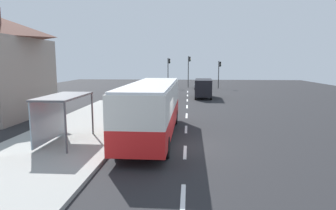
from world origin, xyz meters
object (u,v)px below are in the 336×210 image
(sedan_near, at_px, (200,84))
(traffic_light_far_side, at_px, (169,68))
(white_van, at_px, (203,87))
(recycling_bin_yellow, at_px, (110,126))
(traffic_light_near_side, at_px, (219,70))
(traffic_light_median, at_px, (189,67))
(bus, at_px, (152,106))
(recycling_bin_red, at_px, (113,124))
(bus_shelter, at_px, (58,106))

(sedan_near, distance_m, traffic_light_far_side, 6.32)
(white_van, xyz_separation_m, traffic_light_far_side, (-5.30, 14.57, 2.04))
(recycling_bin_yellow, relative_size, traffic_light_near_side, 0.21)
(white_van, xyz_separation_m, sedan_near, (0.10, 12.56, -0.55))
(white_van, xyz_separation_m, traffic_light_median, (-1.81, 15.37, 2.24))
(bus, height_order, recycling_bin_yellow, bus)
(white_van, bearing_deg, recycling_bin_red, -108.48)
(traffic_light_median, bearing_deg, bus_shelter, -100.39)
(recycling_bin_red, bearing_deg, traffic_light_near_side, 73.58)
(traffic_light_near_side, distance_m, traffic_light_far_side, 8.65)
(white_van, height_order, traffic_light_far_side, traffic_light_far_side)
(sedan_near, bearing_deg, white_van, -90.47)
(bus, xyz_separation_m, bus_shelter, (-4.70, -2.05, 0.25))
(recycling_bin_yellow, xyz_separation_m, traffic_light_median, (4.59, 35.22, 2.93))
(bus, distance_m, traffic_light_median, 35.17)
(recycling_bin_red, xyz_separation_m, traffic_light_far_side, (1.10, 33.72, 2.72))
(traffic_light_median, bearing_deg, sedan_near, -55.84)
(recycling_bin_red, height_order, traffic_light_far_side, traffic_light_far_side)
(traffic_light_near_side, xyz_separation_m, traffic_light_median, (-5.11, 1.60, 0.52))
(white_van, relative_size, traffic_light_near_side, 1.15)
(sedan_near, height_order, recycling_bin_yellow, sedan_near)
(sedan_near, bearing_deg, bus, -97.10)
(sedan_near, height_order, traffic_light_far_side, traffic_light_far_side)
(sedan_near, height_order, recycling_bin_red, sedan_near)
(traffic_light_far_side, bearing_deg, bus_shelter, -95.21)
(sedan_near, relative_size, bus_shelter, 1.12)
(recycling_bin_red, relative_size, traffic_light_far_side, 0.19)
(traffic_light_far_side, bearing_deg, recycling_bin_yellow, -91.83)
(sedan_near, xyz_separation_m, bus_shelter, (-8.72, -34.30, 1.31))
(traffic_light_median, bearing_deg, traffic_light_far_side, -167.11)
(recycling_bin_yellow, height_order, recycling_bin_red, same)
(sedan_near, xyz_separation_m, traffic_light_near_side, (3.20, 1.21, 2.27))
(bus, xyz_separation_m, white_van, (3.91, 19.69, -0.50))
(sedan_near, xyz_separation_m, traffic_light_median, (-1.91, 2.81, 2.79))
(bus, xyz_separation_m, recycling_bin_red, (-2.49, 0.54, -1.19))
(traffic_light_near_side, relative_size, bus_shelter, 1.14)
(bus, bearing_deg, sedan_near, 82.90)
(bus, relative_size, bus_shelter, 2.76)
(white_van, distance_m, traffic_light_median, 15.64)
(recycling_bin_yellow, relative_size, traffic_light_far_side, 0.19)
(traffic_light_near_side, xyz_separation_m, traffic_light_far_side, (-8.61, 0.80, 0.32))
(recycling_bin_yellow, height_order, traffic_light_far_side, traffic_light_far_side)
(recycling_bin_yellow, distance_m, traffic_light_far_side, 34.55)
(bus, relative_size, recycling_bin_yellow, 11.61)
(bus, height_order, traffic_light_near_side, traffic_light_near_side)
(traffic_light_far_side, height_order, traffic_light_median, traffic_light_median)
(sedan_near, distance_m, traffic_light_median, 4.40)
(bus, relative_size, traffic_light_near_side, 2.41)
(recycling_bin_yellow, bearing_deg, bus, 3.68)
(sedan_near, height_order, bus_shelter, bus_shelter)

